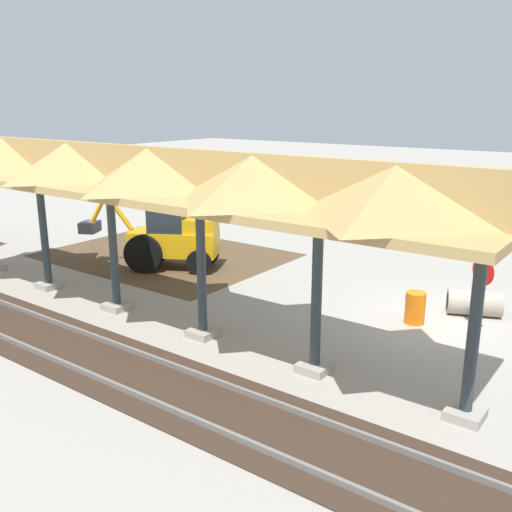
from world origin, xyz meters
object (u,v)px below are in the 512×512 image
Objects in this scene: concrete_pipe at (474,303)px; backhoe at (170,235)px; traffic_barrel at (415,308)px; stop_sign at (482,279)px.

backhoe is at bearing 9.28° from concrete_pipe.
traffic_barrel is (-9.40, -0.10, -0.82)m from backhoe.
stop_sign is at bearing -169.11° from traffic_barrel.
backhoe is 10.74m from concrete_pipe.
backhoe is 3.02× the size of concrete_pipe.
stop_sign reaches higher than traffic_barrel.
stop_sign is 11.04m from backhoe.
backhoe is at bearing 2.17° from stop_sign.
concrete_pipe is at bearing -70.24° from stop_sign.
stop_sign is 1.27× the size of concrete_pipe.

